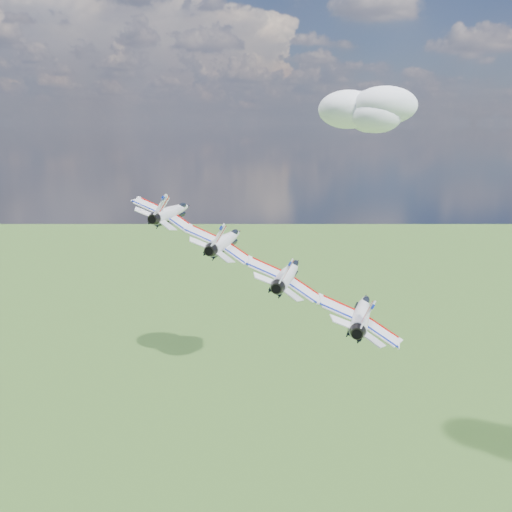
# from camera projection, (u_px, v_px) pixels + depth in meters

# --- Properties ---
(cloud_far) EXTENTS (57.57, 45.23, 22.62)m
(cloud_far) POSITION_uv_depth(u_px,v_px,m) (365.00, 109.00, 319.36)
(cloud_far) COLOR white
(jet_0) EXTENTS (15.40, 18.62, 9.27)m
(jet_0) POSITION_uv_depth(u_px,v_px,m) (173.00, 212.00, 92.28)
(jet_0) COLOR white
(jet_1) EXTENTS (15.40, 18.62, 9.27)m
(jet_1) POSITION_uv_depth(u_px,v_px,m) (226.00, 240.00, 85.72)
(jet_1) COLOR white
(jet_2) EXTENTS (15.40, 18.62, 9.27)m
(jet_2) POSITION_uv_depth(u_px,v_px,m) (288.00, 273.00, 79.16)
(jet_2) COLOR white
(jet_3) EXTENTS (15.40, 18.62, 9.27)m
(jet_3) POSITION_uv_depth(u_px,v_px,m) (362.00, 312.00, 72.60)
(jet_3) COLOR white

